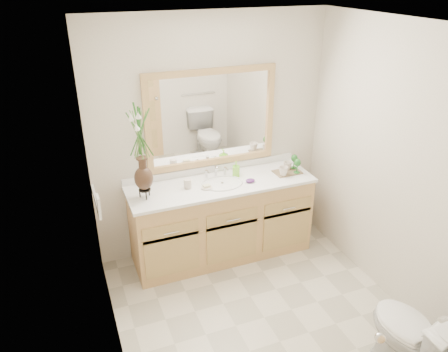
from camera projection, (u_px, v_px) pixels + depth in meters
name	position (u px, v px, depth m)	size (l,w,h in m)	color
floor	(264.00, 317.00, 3.77)	(2.60, 2.60, 0.00)	beige
ceiling	(279.00, 26.00, 2.73)	(2.40, 2.60, 0.02)	white
wall_back	(211.00, 138.00, 4.34)	(2.40, 0.02, 2.40)	silver
wall_front	(390.00, 310.00, 2.16)	(2.40, 0.02, 2.40)	silver
wall_left	(106.00, 227.00, 2.85)	(0.02, 2.60, 2.40)	silver
wall_right	(399.00, 170.00, 3.64)	(0.02, 2.60, 2.40)	silver
vanity	(222.00, 220.00, 4.44)	(1.80, 0.55, 0.80)	tan
counter	(221.00, 184.00, 4.26)	(1.84, 0.57, 0.03)	white
sink	(222.00, 188.00, 4.27)	(0.38, 0.34, 0.23)	white
mirror	(212.00, 119.00, 4.23)	(1.32, 0.04, 0.97)	white
switch_plate	(98.00, 203.00, 3.59)	(0.02, 0.12, 0.12)	white
toilet	(414.00, 339.00, 3.07)	(0.42, 0.75, 0.74)	white
flower_vase	(140.00, 141.00, 3.75)	(0.20, 0.20, 0.82)	black
tumbler	(188.00, 184.00, 4.14)	(0.07, 0.07, 0.09)	beige
soap_dish	(207.00, 187.00, 4.15)	(0.11, 0.11, 0.04)	beige
soap_bottle	(236.00, 170.00, 4.37)	(0.06, 0.06, 0.14)	#83E536
purple_dish	(250.00, 181.00, 4.26)	(0.09, 0.08, 0.03)	#522369
tray	(287.00, 172.00, 4.47)	(0.27, 0.18, 0.01)	brown
mug_left	(283.00, 171.00, 4.37)	(0.10, 0.09, 0.10)	beige
mug_right	(287.00, 165.00, 4.49)	(0.09, 0.08, 0.09)	beige
goblet_front	(297.00, 163.00, 4.39)	(0.07, 0.07, 0.15)	#246D25
goblet_back	(294.00, 159.00, 4.50)	(0.07, 0.07, 0.15)	#246D25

